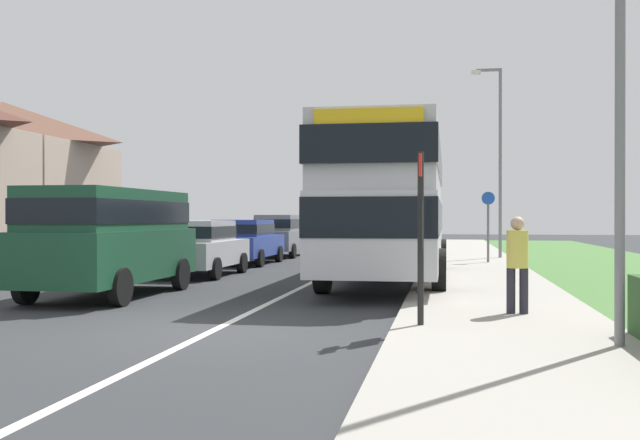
{
  "coord_description": "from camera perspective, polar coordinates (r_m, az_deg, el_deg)",
  "views": [
    {
      "loc": [
        3.37,
        -10.18,
        1.67
      ],
      "look_at": [
        0.78,
        4.63,
        1.6
      ],
      "focal_mm": 40.83,
      "sensor_mm": 36.0,
      "label": 1
    }
  ],
  "objects": [
    {
      "name": "parked_van_dark_green",
      "position": [
        15.77,
        -16.12,
        -1.0
      ],
      "size": [
        2.11,
        5.0,
        2.23
      ],
      "color": "#19472D",
      "rests_on": "ground_plane"
    },
    {
      "name": "parked_car_blue",
      "position": [
        25.59,
        -5.91,
        -1.53
      ],
      "size": [
        1.96,
        4.47,
        1.56
      ],
      "color": "navy",
      "rests_on": "ground_plane"
    },
    {
      "name": "pedestrian_at_stop",
      "position": [
        12.03,
        15.21,
        -3.05
      ],
      "size": [
        0.34,
        0.34,
        1.67
      ],
      "color": "#23232D",
      "rests_on": "ground_plane"
    },
    {
      "name": "lane_marking_centre",
      "position": [
        18.56,
        -0.59,
        -4.89
      ],
      "size": [
        0.14,
        60.0,
        0.01
      ],
      "primitive_type": "cube",
      "color": "silver",
      "rests_on": "ground_plane"
    },
    {
      "name": "cycle_route_sign",
      "position": [
        25.38,
        13.04,
        -0.29
      ],
      "size": [
        0.44,
        0.08,
        2.52
      ],
      "color": "slate",
      "rests_on": "ground_plane"
    },
    {
      "name": "pavement_near_side",
      "position": [
        16.28,
        12.84,
        -5.42
      ],
      "size": [
        3.2,
        68.0,
        0.12
      ],
      "primitive_type": "cube",
      "color": "#9E998E",
      "rests_on": "ground_plane"
    },
    {
      "name": "double_decker_bus",
      "position": [
        18.65,
        5.57,
        1.72
      ],
      "size": [
        2.8,
        11.01,
        3.7
      ],
      "color": "#BCBCC1",
      "rests_on": "ground_plane"
    },
    {
      "name": "bus_stop_sign",
      "position": [
        10.49,
        7.9,
        -0.44
      ],
      "size": [
        0.09,
        0.52,
        2.6
      ],
      "color": "black",
      "rests_on": "ground_plane"
    },
    {
      "name": "street_lamp_near",
      "position": [
        9.71,
        21.84,
        15.28
      ],
      "size": [
        1.14,
        0.2,
        7.28
      ],
      "color": "slate",
      "rests_on": "ground_plane"
    },
    {
      "name": "ground_plane",
      "position": [
        10.85,
        -8.4,
        -8.59
      ],
      "size": [
        120.0,
        120.0,
        0.0
      ],
      "primitive_type": "plane",
      "color": "#2D3033"
    },
    {
      "name": "parked_car_silver",
      "position": [
        20.7,
        -9.54,
        -1.97
      ],
      "size": [
        1.98,
        4.09,
        1.56
      ],
      "color": "#B7B7BC",
      "rests_on": "ground_plane"
    },
    {
      "name": "street_lamp_mid",
      "position": [
        28.56,
        13.73,
        5.34
      ],
      "size": [
        1.14,
        0.2,
        7.31
      ],
      "color": "slate",
      "rests_on": "ground_plane"
    },
    {
      "name": "parked_car_grey",
      "position": [
        30.43,
        -3.21,
        -1.1
      ],
      "size": [
        1.87,
        4.27,
        1.74
      ],
      "color": "slate",
      "rests_on": "ground_plane"
    }
  ]
}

